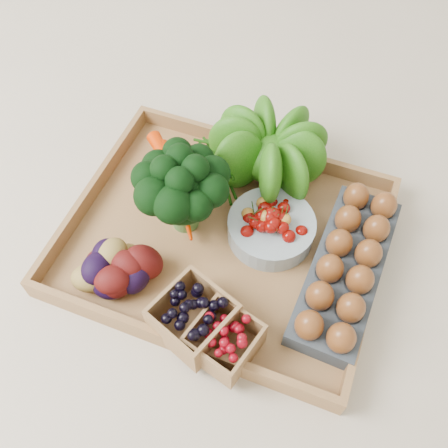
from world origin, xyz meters
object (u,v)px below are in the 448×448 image
(cherry_bowl, at_px, (271,228))
(egg_carton, at_px, (345,270))
(broccoli, at_px, (184,202))
(tray, at_px, (224,240))

(cherry_bowl, bearing_deg, egg_carton, -13.56)
(cherry_bowl, bearing_deg, broccoli, -168.78)
(broccoli, bearing_deg, tray, -4.50)
(tray, relative_size, cherry_bowl, 3.48)
(tray, distance_m, broccoli, 0.11)
(tray, xyz_separation_m, egg_carton, (0.22, 0.00, 0.03))
(cherry_bowl, bearing_deg, tray, -154.23)
(broccoli, bearing_deg, egg_carton, -0.80)
(cherry_bowl, xyz_separation_m, egg_carton, (0.15, -0.04, -0.00))
(tray, height_order, cherry_bowl, cherry_bowl)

